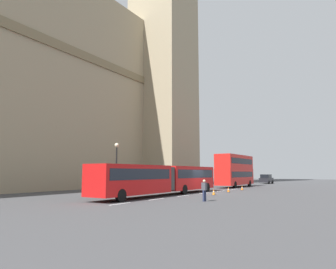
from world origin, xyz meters
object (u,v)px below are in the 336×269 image
traffic_cone_middle (228,190)px  pedestrian_near_cones (204,190)px  double_decker_bus (235,169)px  street_lamp (116,164)px  traffic_cone_west (214,192)px  sedan_lead (266,179)px  articulated_bus (163,177)px  traffic_cone_east (242,188)px

traffic_cone_middle → pedestrian_near_cones: pedestrian_near_cones is taller
double_decker_bus → street_lamp: size_ratio=1.96×
traffic_cone_west → street_lamp: street_lamp is taller
traffic_cone_west → pedestrian_near_cones: 7.06m
sedan_lead → traffic_cone_west: sedan_lead is taller
double_decker_bus → street_lamp: street_lamp is taller
sedan_lead → pedestrian_near_cones: size_ratio=2.60×
articulated_bus → traffic_cone_east: size_ratio=32.01×
sedan_lead → traffic_cone_east: size_ratio=7.59×
street_lamp → double_decker_bus: bearing=-11.5°
street_lamp → pedestrian_near_cones: size_ratio=3.12×
sedan_lead → traffic_cone_west: 34.80m
articulated_bus → sedan_lead: (37.71, -0.05, -0.83)m
articulated_bus → pedestrian_near_cones: 7.20m
double_decker_bus → traffic_cone_west: (-17.02, -4.01, -2.43)m
pedestrian_near_cones → double_decker_bus: bearing=14.7°
articulated_bus → double_decker_bus: bearing=0.0°
traffic_cone_west → traffic_cone_east: size_ratio=1.00×
traffic_cone_west → articulated_bus: bearing=128.1°
double_decker_bus → traffic_cone_middle: (-11.97, -3.59, -2.43)m
traffic_cone_east → street_lamp: (-14.72, 8.11, 2.77)m
traffic_cone_middle → pedestrian_near_cones: 12.03m
street_lamp → pedestrian_near_cones: bearing=-98.6°
articulated_bus → street_lamp: street_lamp is taller
double_decker_bus → traffic_cone_west: bearing=-166.7°
traffic_cone_west → traffic_cone_middle: bearing=4.8°
traffic_cone_west → pedestrian_near_cones: (-6.67, -2.22, 0.63)m
street_lamp → traffic_cone_west: bearing=-59.4°
articulated_bus → street_lamp: size_ratio=3.52×
pedestrian_near_cones → traffic_cone_west: bearing=18.4°
sedan_lead → traffic_cone_west: bearing=-173.5°
sedan_lead → double_decker_bus: bearing=179.8°
double_decker_bus → traffic_cone_west: 17.65m
pedestrian_near_cones → traffic_cone_east: bearing=9.1°
traffic_cone_east → pedestrian_near_cones: size_ratio=0.34×
double_decker_bus → traffic_cone_middle: 12.73m
articulated_bus → traffic_cone_middle: size_ratio=32.01×
articulated_bus → pedestrian_near_cones: size_ratio=10.99×
articulated_bus → double_decker_bus: size_ratio=1.79×
articulated_bus → traffic_cone_east: articulated_bus is taller
articulated_bus → sedan_lead: size_ratio=4.22×
sedan_lead → traffic_cone_middle: size_ratio=7.59×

